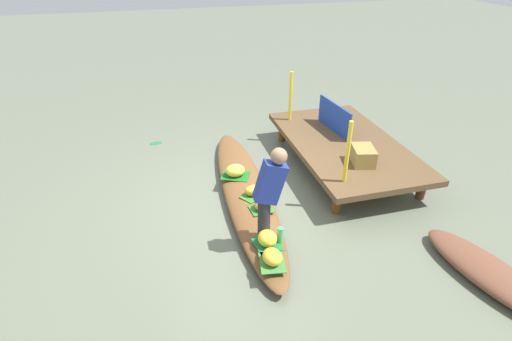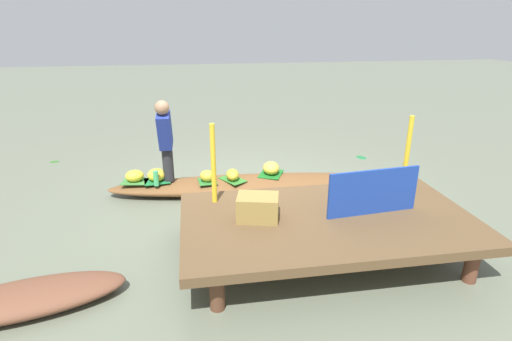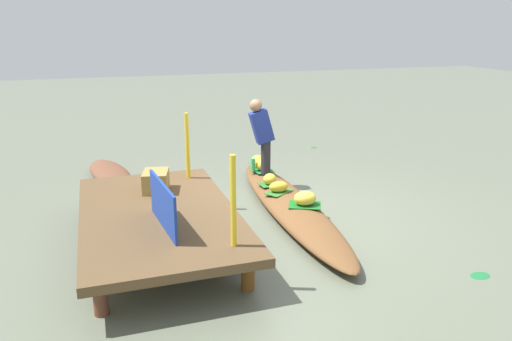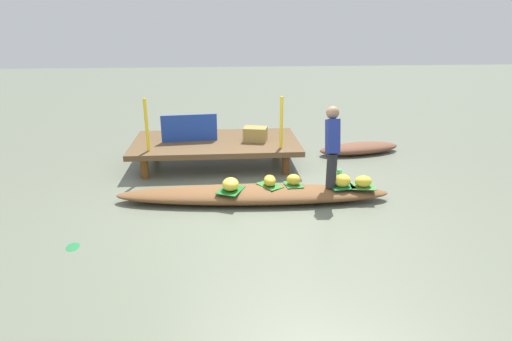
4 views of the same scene
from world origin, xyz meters
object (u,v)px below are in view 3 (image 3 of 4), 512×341
Objects in this scene: vendor_boat at (289,205)px; banana_bunch_2 at (258,160)px; vendor_person at (262,132)px; water_bottle at (253,165)px; banana_bunch_4 at (270,179)px; market_banner at (163,205)px; produce_crate at (156,181)px; banana_bunch_0 at (279,187)px; banana_bunch_3 at (305,198)px; moored_boat at (110,173)px; banana_bunch_1 at (262,165)px.

vendor_boat is 1.74m from banana_bunch_2.
vendor_person reaches higher than water_bottle.
banana_bunch_4 reaches higher than vendor_boat.
vendor_person reaches higher than banana_bunch_4.
produce_crate is at bearing -9.24° from market_banner.
banana_bunch_0 is 1.29× the size of water_bottle.
banana_bunch_4 reaches higher than banana_bunch_0.
water_bottle is at bearing 2.57° from banana_bunch_4.
moored_boat is at bearing 41.32° from banana_bunch_3.
moored_boat is 6.78× the size of banana_bunch_1.
banana_bunch_0 is at bearing 16.50° from vendor_boat.
market_banner is at bearing 140.08° from vendor_person.
banana_bunch_1 reaches higher than banana_bunch_3.
banana_bunch_1 is (1.13, -0.14, 0.02)m from banana_bunch_0.
vendor_boat is at bearing -174.35° from banana_bunch_4.
banana_bunch_3 is at bearing -75.71° from market_banner.
banana_bunch_4 is at bearing 170.86° from banana_bunch_2.
water_bottle is at bearing -42.11° from market_banner.
moored_boat is 4.09× the size of produce_crate.
banana_bunch_0 reaches higher than vendor_boat.
vendor_person is at bearing 3.14° from vendor_boat.
banana_bunch_0 is at bearing 173.16° from banana_bunch_1.
banana_bunch_4 is at bearing -139.07° from moored_boat.
banana_bunch_0 is at bearing -179.98° from banana_bunch_4.
produce_crate is (-1.54, 1.96, 0.29)m from banana_bunch_2.
market_banner is at bearing 109.92° from banana_bunch_3.
moored_boat is 2.80m from vendor_person.
market_banner is (-3.53, -0.45, 0.62)m from moored_boat.
banana_bunch_1 is (1.40, -0.07, 0.22)m from vendor_boat.
banana_bunch_1 reaches higher than vendor_boat.
banana_bunch_2 is 2.08m from banana_bunch_3.
banana_bunch_2 reaches higher than banana_bunch_4.
banana_bunch_3 is 1.01m from banana_bunch_4.
banana_bunch_0 is 1.29× the size of banana_bunch_4.
banana_bunch_1 is 1.75m from banana_bunch_3.
banana_bunch_1 reaches higher than banana_bunch_4.
banana_bunch_4 is at bearing -177.43° from water_bottle.
banana_bunch_2 is at bearing -6.77° from banana_bunch_0.
vendor_person reaches higher than produce_crate.
vendor_boat is 1.47m from vendor_person.
banana_bunch_4 is (1.00, 0.15, -0.01)m from banana_bunch_3.
produce_crate is at bearing 122.25° from banana_bunch_1.
banana_bunch_2 is at bearing -6.51° from banana_bunch_1.
banana_bunch_3 is at bearing -166.48° from banana_bunch_0.
banana_bunch_3 is at bearing -171.50° from banana_bunch_4.
banana_bunch_0 is 1.13m from water_bottle.
banana_bunch_3 reaches higher than banana_bunch_0.
banana_bunch_3 is (-2.08, 0.02, 0.01)m from banana_bunch_2.
market_banner reaches higher than moored_boat.
vendor_person is at bearing 3.15° from banana_bunch_3.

